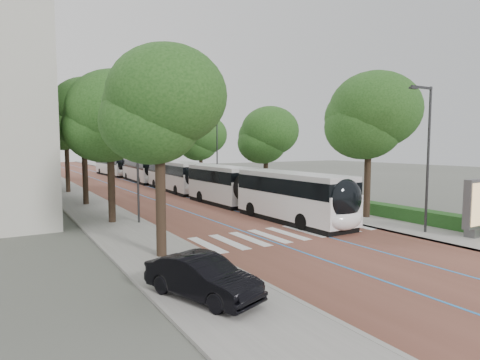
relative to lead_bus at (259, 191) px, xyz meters
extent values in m
plane|color=#51544C|center=(-2.59, -7.45, -1.63)|extent=(160.00, 160.00, 0.00)
cube|color=brown|center=(-2.59, 32.55, -1.62)|extent=(11.00, 140.00, 0.02)
cube|color=gray|center=(-10.09, 32.55, -1.57)|extent=(4.00, 140.00, 0.12)
cube|color=gray|center=(4.91, 32.55, -1.57)|extent=(4.00, 140.00, 0.12)
cube|color=gray|center=(-8.19, 32.55, -1.57)|extent=(0.20, 140.00, 0.14)
cube|color=gray|center=(3.01, 32.55, -1.57)|extent=(0.20, 140.00, 0.14)
cube|color=silver|center=(-7.39, -6.45, -1.60)|extent=(0.55, 3.60, 0.01)
cube|color=silver|center=(-6.14, -6.45, -1.60)|extent=(0.55, 3.60, 0.01)
cube|color=silver|center=(-4.89, -6.45, -1.60)|extent=(0.55, 3.60, 0.01)
cube|color=silver|center=(-3.64, -6.45, -1.60)|extent=(0.55, 3.60, 0.01)
cube|color=silver|center=(-2.39, -6.45, -1.60)|extent=(0.55, 3.60, 0.01)
cube|color=silver|center=(-1.14, -6.45, -1.60)|extent=(0.55, 3.60, 0.01)
cube|color=silver|center=(0.11, -6.45, -1.60)|extent=(0.55, 3.60, 0.01)
cube|color=silver|center=(1.36, -6.45, -1.60)|extent=(0.55, 3.60, 0.01)
cube|color=silver|center=(2.61, -6.45, -1.60)|extent=(0.55, 3.60, 0.01)
cube|color=#287BC9|center=(-4.19, 32.55, -1.60)|extent=(0.12, 126.00, 0.01)
cube|color=#287BC9|center=(-0.99, 32.55, -1.60)|extent=(0.12, 126.00, 0.01)
cube|color=black|center=(-13.04, 20.55, 1.37)|extent=(0.12, 38.00, 1.60)
cube|color=black|center=(-13.04, 20.55, 4.57)|extent=(0.12, 38.00, 1.60)
cube|color=black|center=(-13.04, 20.55, 7.77)|extent=(0.12, 38.00, 1.60)
cube|color=black|center=(-13.04, 20.55, 10.77)|extent=(0.12, 38.00, 1.60)
cube|color=#1F4819|center=(6.51, -7.45, -1.11)|extent=(1.20, 14.00, 0.80)
cylinder|color=#2F2F31|center=(4.21, -10.45, 2.49)|extent=(0.14, 0.14, 8.00)
cube|color=#2F2F31|center=(3.41, -10.45, 6.39)|extent=(1.70, 0.12, 0.12)
cube|color=#2F2F31|center=(2.71, -10.45, 6.31)|extent=(0.50, 0.20, 0.10)
cylinder|color=#2F2F31|center=(4.21, 14.55, 2.49)|extent=(0.14, 0.14, 8.00)
cube|color=#2F2F31|center=(3.41, 14.55, 6.39)|extent=(1.70, 0.12, 0.12)
cube|color=#2F2F31|center=(2.71, 14.55, 6.31)|extent=(0.50, 0.20, 0.10)
cylinder|color=#2F2F31|center=(-8.69, 0.55, 2.49)|extent=(0.14, 0.14, 8.00)
cylinder|color=black|center=(-10.09, -7.45, 0.66)|extent=(0.44, 0.44, 4.58)
ellipsoid|color=#1A4215|center=(-10.09, -7.45, 4.83)|extent=(5.11, 5.11, 4.34)
cylinder|color=black|center=(-10.09, 1.55, 0.68)|extent=(0.44, 0.44, 4.61)
ellipsoid|color=#1A4215|center=(-10.09, 1.55, 4.86)|extent=(5.88, 5.88, 5.00)
cylinder|color=black|center=(-10.09, 10.55, 1.02)|extent=(0.44, 0.44, 5.30)
ellipsoid|color=#1A4215|center=(-10.09, 10.55, 5.84)|extent=(5.52, 5.52, 4.69)
cylinder|color=black|center=(-10.09, 20.55, 0.79)|extent=(0.44, 0.44, 4.84)
ellipsoid|color=#1A4215|center=(-10.09, 20.55, 5.19)|extent=(5.22, 5.22, 4.43)
cylinder|color=black|center=(-10.09, 32.55, 0.90)|extent=(0.44, 0.44, 5.06)
ellipsoid|color=#1A4215|center=(-10.09, 32.55, 5.50)|extent=(5.52, 5.52, 4.69)
cylinder|color=black|center=(-10.09, 47.55, 0.72)|extent=(0.44, 0.44, 4.70)
ellipsoid|color=#1A4215|center=(-10.09, 47.55, 4.99)|extent=(5.48, 5.48, 4.66)
cylinder|color=black|center=(5.11, -5.45, 0.74)|extent=(0.44, 0.44, 4.74)
ellipsoid|color=#1A4215|center=(5.11, -5.45, 5.05)|extent=(6.02, 6.02, 5.12)
cylinder|color=black|center=(5.11, 6.55, 0.38)|extent=(0.44, 0.44, 4.02)
ellipsoid|color=#1A4215|center=(5.11, 6.55, 4.03)|extent=(5.34, 5.34, 4.54)
cylinder|color=black|center=(5.11, 20.55, 0.36)|extent=(0.44, 0.44, 3.98)
ellipsoid|color=#1A4215|center=(5.11, 20.55, 3.99)|extent=(5.72, 5.72, 4.87)
cylinder|color=black|center=(5.11, 36.55, 0.79)|extent=(0.44, 0.44, 4.83)
ellipsoid|color=#1A4215|center=(5.11, 36.55, 5.18)|extent=(4.92, 4.92, 4.18)
cylinder|color=black|center=(-0.02, 1.30, 0.15)|extent=(2.31, 0.93, 2.30)
cube|color=white|center=(0.05, -3.83, -0.37)|extent=(2.63, 9.39, 1.82)
cube|color=black|center=(0.05, -3.83, 0.77)|extent=(2.67, 9.21, 0.97)
cube|color=silver|center=(0.05, -3.83, 1.42)|extent=(2.58, 9.21, 0.31)
cube|color=black|center=(0.05, -3.83, -1.45)|extent=(2.58, 9.02, 0.35)
cube|color=white|center=(-0.08, 5.62, -0.37)|extent=(2.61, 7.77, 1.82)
cube|color=black|center=(-0.08, 5.62, 0.77)|extent=(2.65, 7.62, 0.97)
cube|color=silver|center=(-0.08, 5.62, 1.42)|extent=(2.56, 7.62, 0.31)
cube|color=black|center=(-0.08, 5.62, -1.45)|extent=(2.56, 7.46, 0.35)
ellipsoid|color=black|center=(0.12, -8.36, 0.38)|extent=(2.37, 1.13, 2.28)
ellipsoid|color=white|center=(0.12, -8.41, -0.76)|extent=(2.36, 1.03, 1.14)
cylinder|color=black|center=(-1.04, -6.13, -1.13)|extent=(0.31, 1.00, 1.00)
cylinder|color=black|center=(1.22, -6.09, -1.13)|extent=(0.31, 1.00, 1.00)
cylinder|color=black|center=(-1.23, 7.27, -1.13)|extent=(0.31, 1.00, 1.00)
cylinder|color=black|center=(1.03, 7.31, -1.13)|extent=(0.31, 1.00, 1.00)
cylinder|color=black|center=(-1.12, -0.77, -1.13)|extent=(0.31, 1.00, 1.00)
cylinder|color=black|center=(1.14, -0.73, -1.13)|extent=(0.31, 1.00, 1.00)
cube|color=white|center=(0.16, 16.66, -0.37)|extent=(2.98, 12.09, 1.82)
cube|color=black|center=(0.16, 16.66, 0.77)|extent=(3.01, 11.85, 0.97)
cube|color=silver|center=(0.16, 16.66, 1.42)|extent=(2.92, 11.85, 0.31)
cube|color=black|center=(0.16, 16.66, -1.45)|extent=(2.91, 11.61, 0.35)
ellipsoid|color=black|center=(-0.08, 10.82, 0.38)|extent=(2.39, 1.19, 2.28)
ellipsoid|color=white|center=(-0.08, 10.77, -0.76)|extent=(2.39, 1.09, 1.14)
cylinder|color=black|center=(-1.12, 13.11, -1.13)|extent=(0.34, 1.01, 1.00)
cylinder|color=black|center=(1.14, 13.02, -1.13)|extent=(0.34, 1.01, 1.00)
cylinder|color=black|center=(-0.82, 20.51, -1.13)|extent=(0.34, 1.01, 1.00)
cylinder|color=black|center=(1.44, 20.42, -1.13)|extent=(0.34, 1.01, 1.00)
cube|color=white|center=(0.35, 29.35, -0.37)|extent=(3.10, 12.11, 1.82)
cube|color=black|center=(0.35, 29.35, 0.77)|extent=(3.13, 11.87, 0.97)
cube|color=silver|center=(0.35, 29.35, 1.42)|extent=(3.04, 11.87, 0.31)
cube|color=black|center=(0.35, 29.35, -1.45)|extent=(3.03, 11.63, 0.35)
ellipsoid|color=black|center=(0.06, 23.51, 0.38)|extent=(2.40, 1.22, 2.28)
ellipsoid|color=white|center=(0.05, 23.46, -0.76)|extent=(2.40, 1.12, 1.14)
cylinder|color=black|center=(-0.96, 25.81, -1.13)|extent=(0.35, 1.01, 1.00)
cylinder|color=black|center=(1.30, 25.70, -1.13)|extent=(0.35, 1.01, 1.00)
cylinder|color=black|center=(-0.59, 33.20, -1.13)|extent=(0.35, 1.01, 1.00)
cylinder|color=black|center=(1.67, 33.09, -1.13)|extent=(0.35, 1.01, 1.00)
cube|color=white|center=(-0.20, 42.67, -0.37)|extent=(3.17, 12.12, 1.82)
cube|color=black|center=(-0.20, 42.67, 0.77)|extent=(3.20, 11.88, 0.97)
cube|color=silver|center=(-0.20, 42.67, 1.42)|extent=(3.11, 11.88, 0.31)
cube|color=black|center=(-0.20, 42.67, -1.45)|extent=(3.10, 11.64, 0.35)
ellipsoid|color=black|center=(0.13, 36.83, 0.38)|extent=(2.41, 1.23, 2.28)
ellipsoid|color=white|center=(0.14, 36.78, -0.76)|extent=(2.40, 1.13, 1.14)
cylinder|color=black|center=(-1.12, 39.01, -1.13)|extent=(0.36, 1.02, 1.00)
cylinder|color=black|center=(1.13, 39.14, -1.13)|extent=(0.36, 1.02, 1.00)
cylinder|color=black|center=(-1.54, 46.40, -1.13)|extent=(0.36, 1.02, 1.00)
cylinder|color=black|center=(0.71, 46.52, -1.13)|extent=(0.36, 1.02, 1.00)
cube|color=#59595B|center=(5.26, -12.49, -1.28)|extent=(0.69, 0.58, 0.45)
cube|color=#59595B|center=(5.26, -12.49, 0.25)|extent=(1.48, 0.43, 2.60)
cube|color=#D9B172|center=(5.27, -12.70, 0.25)|extent=(1.25, 0.05, 2.26)
imported|color=black|center=(-10.68, -12.82, -0.83)|extent=(2.74, 4.35, 1.35)
camera|label=1|loc=(-16.01, -24.05, 3.34)|focal=30.00mm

